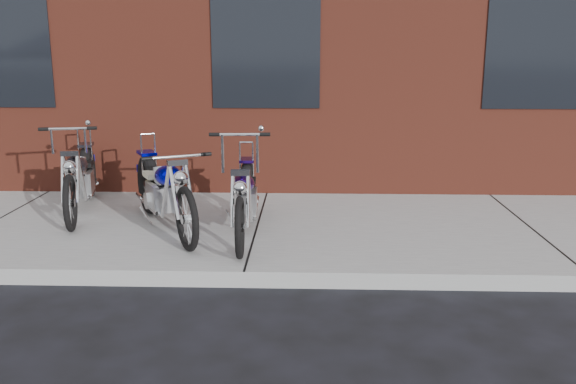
{
  "coord_description": "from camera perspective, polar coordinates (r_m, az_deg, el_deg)",
  "views": [
    {
      "loc": [
        0.56,
        -5.02,
        2.06
      ],
      "look_at": [
        0.36,
        0.8,
        0.69
      ],
      "focal_mm": 38.0,
      "sensor_mm": 36.0,
      "label": 1
    }
  ],
  "objects": [
    {
      "name": "sidewalk",
      "position": [
        6.84,
        -2.83,
        -3.62
      ],
      "size": [
        22.0,
        3.0,
        0.15
      ],
      "primitive_type": "cube",
      "color": "gray",
      "rests_on": "ground"
    },
    {
      "name": "chopper_purple",
      "position": [
        6.38,
        -4.11,
        -0.73
      ],
      "size": [
        0.5,
        2.05,
        1.15
      ],
      "rotation": [
        0.0,
        0.0,
        -1.52
      ],
      "color": "black",
      "rests_on": "sidewalk"
    },
    {
      "name": "ground",
      "position": [
        5.45,
        -4.12,
        -8.95
      ],
      "size": [
        120.0,
        120.0,
        0.0
      ],
      "primitive_type": "plane",
      "color": "black",
      "rests_on": "ground"
    },
    {
      "name": "chopper_blue",
      "position": [
        6.68,
        -11.51,
        -0.09
      ],
      "size": [
        1.12,
        2.0,
        0.96
      ],
      "rotation": [
        0.0,
        0.0,
        -1.09
      ],
      "color": "black",
      "rests_on": "sidewalk"
    },
    {
      "name": "chopper_third",
      "position": [
        7.64,
        -18.87,
        1.05
      ],
      "size": [
        0.68,
        2.12,
        1.09
      ],
      "rotation": [
        0.0,
        0.0,
        -1.35
      ],
      "color": "black",
      "rests_on": "sidewalk"
    }
  ]
}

